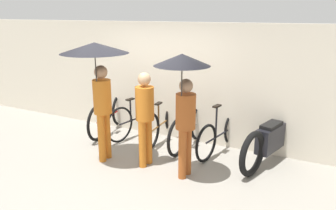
% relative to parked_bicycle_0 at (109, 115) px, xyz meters
% --- Properties ---
extents(ground_plane, '(30.00, 30.00, 0.00)m').
position_rel_parked_bicycle_0_xyz_m(ground_plane, '(1.29, -1.45, -0.40)').
color(ground_plane, gray).
extents(back_wall, '(11.52, 0.12, 2.45)m').
position_rel_parked_bicycle_0_xyz_m(back_wall, '(1.29, 0.41, 0.83)').
color(back_wall, beige).
rests_on(back_wall, ground).
extents(parked_bicycle_0, '(0.45, 1.82, 1.06)m').
position_rel_parked_bicycle_0_xyz_m(parked_bicycle_0, '(0.00, 0.00, 0.00)').
color(parked_bicycle_0, black).
rests_on(parked_bicycle_0, ground).
extents(parked_bicycle_1, '(0.49, 1.77, 1.05)m').
position_rel_parked_bicycle_0_xyz_m(parked_bicycle_1, '(0.65, 0.12, -0.00)').
color(parked_bicycle_1, black).
rests_on(parked_bicycle_1, ground).
extents(parked_bicycle_2, '(0.44, 1.83, 1.03)m').
position_rel_parked_bicycle_0_xyz_m(parked_bicycle_2, '(1.29, 0.12, -0.02)').
color(parked_bicycle_2, black).
rests_on(parked_bicycle_2, ground).
extents(parked_bicycle_3, '(0.44, 1.73, 1.07)m').
position_rel_parked_bicycle_0_xyz_m(parked_bicycle_3, '(1.94, 0.01, -0.01)').
color(parked_bicycle_3, black).
rests_on(parked_bicycle_3, ground).
extents(parked_bicycle_4, '(0.49, 1.76, 0.99)m').
position_rel_parked_bicycle_0_xyz_m(parked_bicycle_4, '(2.58, 0.07, -0.02)').
color(parked_bicycle_4, black).
rests_on(parked_bicycle_4, ground).
extents(pedestrian_leading, '(1.14, 1.14, 2.15)m').
position_rel_parked_bicycle_0_xyz_m(pedestrian_leading, '(0.80, -1.32, 1.35)').
color(pedestrian_leading, '#C66B1E').
rests_on(pedestrian_leading, ground).
extents(pedestrian_center, '(0.32, 0.32, 1.67)m').
position_rel_parked_bicycle_0_xyz_m(pedestrian_center, '(1.58, -1.09, 0.58)').
color(pedestrian_center, '#C66B1E').
rests_on(pedestrian_center, ground).
extents(pedestrian_trailing, '(0.85, 0.85, 2.04)m').
position_rel_parked_bicycle_0_xyz_m(pedestrian_trailing, '(2.36, -1.22, 1.13)').
color(pedestrian_trailing, '#9E4C1E').
rests_on(pedestrian_trailing, ground).
extents(motorcycle, '(0.77, 2.05, 0.96)m').
position_rel_parked_bicycle_0_xyz_m(motorcycle, '(3.52, 0.00, 0.03)').
color(motorcycle, black).
rests_on(motorcycle, ground).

